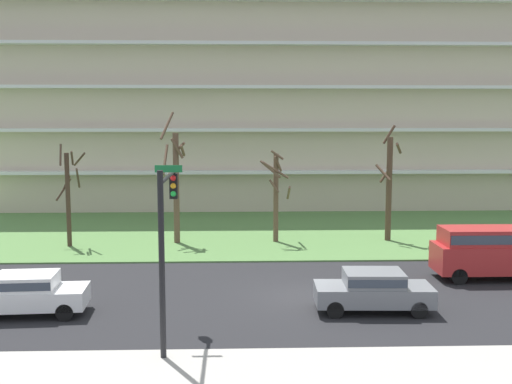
% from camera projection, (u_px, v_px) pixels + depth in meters
% --- Properties ---
extents(ground, '(160.00, 160.00, 0.00)m').
position_uv_depth(ground, '(303.00, 297.00, 25.43)').
color(ground, '#232326').
extents(sidewalk_curb_near, '(80.00, 4.00, 0.15)m').
position_uv_depth(sidewalk_curb_near, '(333.00, 377.00, 17.48)').
color(sidewalk_curb_near, '#ADA89E').
rests_on(sidewalk_curb_near, ground).
extents(grass_lawn_strip, '(80.00, 16.00, 0.08)m').
position_uv_depth(grass_lawn_strip, '(279.00, 232.00, 39.30)').
color(grass_lawn_strip, '#547F42').
rests_on(grass_lawn_strip, ground).
extents(apartment_building, '(45.49, 13.56, 18.96)m').
position_uv_depth(apartment_building, '(268.00, 90.00, 52.31)').
color(apartment_building, beige).
rests_on(apartment_building, ground).
extents(tree_far_left, '(1.82, 1.62, 5.83)m').
position_uv_depth(tree_far_left, '(69.00, 194.00, 34.53)').
color(tree_far_left, '#423023').
rests_on(tree_far_left, ground).
extents(tree_left, '(1.46, 1.51, 7.61)m').
position_uv_depth(tree_left, '(175.00, 181.00, 35.41)').
color(tree_left, brown).
rests_on(tree_left, ground).
extents(tree_center, '(1.77, 1.74, 5.46)m').
position_uv_depth(tree_center, '(276.00, 193.00, 35.72)').
color(tree_center, brown).
rests_on(tree_center, ground).
extents(tree_right, '(1.60, 1.40, 6.86)m').
position_uv_depth(tree_right, '(389.00, 185.00, 36.09)').
color(tree_right, '#4C3828').
rests_on(tree_right, ground).
extents(sedan_white_near_left, '(4.50, 2.05, 1.57)m').
position_uv_depth(sedan_white_near_left, '(26.00, 292.00, 22.99)').
color(sedan_white_near_left, white).
rests_on(sedan_white_near_left, ground).
extents(sedan_gray_center_left, '(4.47, 1.97, 1.57)m').
position_uv_depth(sedan_gray_center_left, '(373.00, 289.00, 23.41)').
color(sedan_gray_center_left, slate).
rests_on(sedan_gray_center_left, ground).
extents(van_red_center_right, '(5.20, 2.01, 2.36)m').
position_uv_depth(van_red_center_right, '(493.00, 249.00, 28.02)').
color(van_red_center_right, '#B22828').
rests_on(van_red_center_right, ground).
extents(traffic_signal_mast, '(0.90, 4.24, 5.82)m').
position_uv_depth(traffic_signal_mast, '(167.00, 225.00, 19.65)').
color(traffic_signal_mast, black).
rests_on(traffic_signal_mast, ground).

